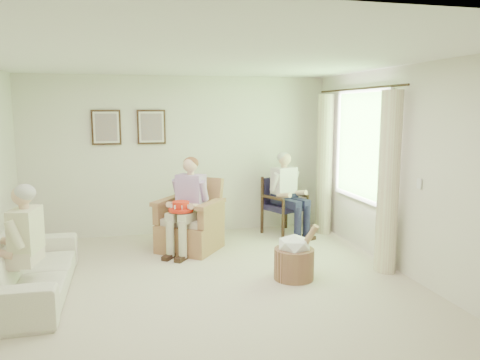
{
  "coord_description": "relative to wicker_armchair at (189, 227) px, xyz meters",
  "views": [
    {
      "loc": [
        -0.85,
        -4.97,
        2.07
      ],
      "look_at": [
        0.73,
        1.53,
        1.05
      ],
      "focal_mm": 35.0,
      "sensor_mm": 36.0,
      "label": 1
    }
  ],
  "objects": [
    {
      "name": "front_wall",
      "position": [
        -0.01,
        -4.5,
        0.97
      ],
      "size": [
        5.0,
        0.04,
        2.6
      ],
      "primitive_type": "cube",
      "color": "silver",
      "rests_on": "ground"
    },
    {
      "name": "person_dark",
      "position": [
        1.66,
        0.43,
        0.45
      ],
      "size": [
        0.4,
        0.63,
        1.34
      ],
      "rotation": [
        0.0,
        0.0,
        0.42
      ],
      "color": "#181835",
      "rests_on": "ground"
    },
    {
      "name": "floor",
      "position": [
        -0.01,
        -1.75,
        -0.33
      ],
      "size": [
        5.5,
        5.5,
        0.0
      ],
      "primitive_type": "plane",
      "color": "beige",
      "rests_on": "ground"
    },
    {
      "name": "curtain_right",
      "position": [
        2.32,
        0.43,
        0.82
      ],
      "size": [
        0.34,
        0.34,
        2.3
      ],
      "primitive_type": "cylinder",
      "color": "beige",
      "rests_on": "ground"
    },
    {
      "name": "wicker_armchair",
      "position": [
        0.0,
        0.0,
        0.0
      ],
      "size": [
        0.82,
        0.82,
        1.05
      ],
      "rotation": [
        0.0,
        0.0,
        -0.63
      ],
      "color": "#A6724E",
      "rests_on": "ground"
    },
    {
      "name": "wood_armchair",
      "position": [
        1.66,
        0.59,
        0.17
      ],
      "size": [
        0.6,
        0.57,
        0.93
      ],
      "rotation": [
        0.0,
        0.0,
        0.42
      ],
      "color": "black",
      "rests_on": "ground"
    },
    {
      "name": "person_wicker",
      "position": [
        -0.0,
        -0.14,
        0.46
      ],
      "size": [
        0.4,
        0.63,
        1.36
      ],
      "rotation": [
        0.0,
        0.0,
        -0.63
      ],
      "color": "beige",
      "rests_on": "ground"
    },
    {
      "name": "hatbox",
      "position": [
        1.08,
        -1.52,
        -0.05
      ],
      "size": [
        0.64,
        0.64,
        0.72
      ],
      "color": "#A7725A",
      "rests_on": "ground"
    },
    {
      "name": "window",
      "position": [
        2.45,
        -0.55,
        1.25
      ],
      "size": [
        0.13,
        2.5,
        1.63
      ],
      "color": "#2D6B23",
      "rests_on": "right_wall"
    },
    {
      "name": "red_hat",
      "position": [
        -0.15,
        -0.29,
        0.37
      ],
      "size": [
        0.35,
        0.35,
        0.14
      ],
      "color": "red",
      "rests_on": "person_wicker"
    },
    {
      "name": "framed_print_right",
      "position": [
        -0.46,
        0.97,
        1.45
      ],
      "size": [
        0.45,
        0.05,
        0.55
      ],
      "color": "#382114",
      "rests_on": "back_wall"
    },
    {
      "name": "sofa",
      "position": [
        -1.96,
        -1.3,
        -0.03
      ],
      "size": [
        2.1,
        0.82,
        0.61
      ],
      "primitive_type": "imported",
      "rotation": [
        0.0,
        0.0,
        1.57
      ],
      "color": "silver",
      "rests_on": "ground"
    },
    {
      "name": "curtain_left",
      "position": [
        2.32,
        -1.53,
        0.82
      ],
      "size": [
        0.34,
        0.34,
        2.3
      ],
      "primitive_type": "cylinder",
      "color": "beige",
      "rests_on": "ground"
    },
    {
      "name": "person_sofa",
      "position": [
        -1.96,
        -1.6,
        0.39
      ],
      "size": [
        0.42,
        0.62,
        1.27
      ],
      "rotation": [
        0.0,
        0.0,
        -1.75
      ],
      "color": "beige",
      "rests_on": "ground"
    },
    {
      "name": "framed_print_left",
      "position": [
        -1.16,
        0.97,
        1.45
      ],
      "size": [
        0.45,
        0.05,
        0.55
      ],
      "color": "#382114",
      "rests_on": "back_wall"
    },
    {
      "name": "ceiling",
      "position": [
        -0.01,
        -1.75,
        2.27
      ],
      "size": [
        5.0,
        5.5,
        0.02
      ],
      "primitive_type": "cube",
      "color": "white",
      "rests_on": "back_wall"
    },
    {
      "name": "right_wall",
      "position": [
        2.49,
        -1.75,
        0.97
      ],
      "size": [
        0.04,
        5.5,
        2.6
      ],
      "primitive_type": "cube",
      "color": "silver",
      "rests_on": "ground"
    },
    {
      "name": "back_wall",
      "position": [
        -0.01,
        1.0,
        0.97
      ],
      "size": [
        5.0,
        0.04,
        2.6
      ],
      "primitive_type": "cube",
      "color": "silver",
      "rests_on": "ground"
    }
  ]
}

